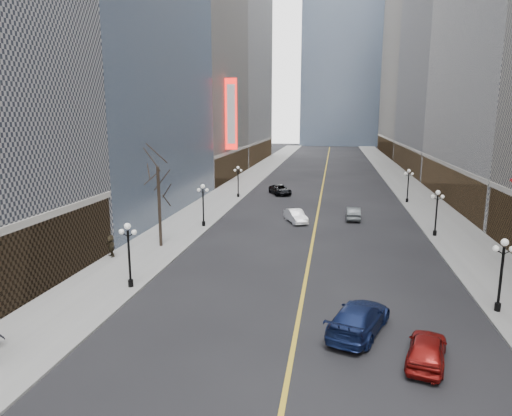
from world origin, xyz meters
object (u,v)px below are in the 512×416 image
at_px(streetlamp_east_3, 408,182).
at_px(streetlamp_west_2, 203,201).
at_px(streetlamp_west_1, 129,248).
at_px(car_sb_mid, 427,349).
at_px(streetlamp_east_2, 437,208).
at_px(car_sb_far, 353,213).
at_px(car_nb_far, 280,190).
at_px(streetlamp_east_1, 502,267).
at_px(streetlamp_west_3, 238,178).
at_px(car_nb_mid, 296,216).
at_px(car_sb_near, 359,318).

bearing_deg(streetlamp_east_3, streetlamp_west_2, -142.67).
relative_size(streetlamp_west_1, car_sb_mid, 1.05).
bearing_deg(streetlamp_east_2, car_sb_far, 139.42).
bearing_deg(car_sb_mid, streetlamp_east_2, -87.76).
distance_m(streetlamp_west_1, car_nb_far, 40.55).
relative_size(streetlamp_east_1, streetlamp_west_3, 1.00).
distance_m(streetlamp_west_2, car_nb_far, 22.91).
bearing_deg(streetlamp_west_3, streetlamp_east_3, 0.00).
distance_m(streetlamp_west_2, car_nb_mid, 10.56).
height_order(streetlamp_west_1, streetlamp_west_3, same).
bearing_deg(streetlamp_west_2, streetlamp_west_3, 90.00).
xyz_separation_m(streetlamp_west_3, car_nb_mid, (9.54, -14.02, -2.18)).
distance_m(streetlamp_east_3, car_nb_far, 18.54).
xyz_separation_m(streetlamp_east_1, car_sb_far, (-7.64, 24.54, -2.17)).
xyz_separation_m(streetlamp_east_1, streetlamp_east_3, (0.00, 36.00, 0.00)).
distance_m(streetlamp_west_1, car_sb_far, 29.36).
relative_size(streetlamp_east_2, streetlamp_west_3, 1.00).
height_order(car_nb_mid, car_sb_mid, car_sb_mid).
distance_m(car_nb_far, car_sb_near, 45.11).
bearing_deg(streetlamp_west_2, streetlamp_west_1, -90.00).
bearing_deg(streetlamp_east_3, streetlamp_west_3, 180.00).
bearing_deg(car_sb_mid, car_sb_near, -26.86).
relative_size(streetlamp_east_1, streetlamp_east_2, 1.00).
xyz_separation_m(streetlamp_east_2, streetlamp_east_3, (0.00, 18.00, 0.00)).
bearing_deg(car_sb_mid, streetlamp_east_3, -82.68).
bearing_deg(car_nb_far, streetlamp_west_1, -122.39).
height_order(streetlamp_east_1, streetlamp_west_2, same).
bearing_deg(streetlamp_west_2, car_sb_mid, -53.53).
bearing_deg(streetlamp_west_3, car_sb_far, -35.67).
distance_m(streetlamp_east_3, car_nb_mid, 19.98).
height_order(streetlamp_west_2, streetlamp_west_3, same).
height_order(streetlamp_east_1, streetlamp_east_3, same).
xyz_separation_m(car_nb_mid, car_sb_mid, (8.71, -28.67, 0.01)).
distance_m(streetlamp_east_3, car_sb_far, 13.94).
bearing_deg(car_nb_far, car_sb_mid, -99.29).
relative_size(streetlamp_west_1, streetlamp_west_2, 1.00).
bearing_deg(car_sb_far, car_nb_mid, 22.60).
bearing_deg(car_nb_far, streetlamp_west_2, -128.72).
height_order(streetlamp_west_2, car_sb_mid, streetlamp_west_2).
relative_size(streetlamp_west_3, car_sb_far, 1.02).
height_order(streetlamp_west_2, car_nb_far, streetlamp_west_2).
xyz_separation_m(streetlamp_east_2, car_nb_mid, (-14.06, 3.98, -2.18)).
relative_size(streetlamp_east_2, car_nb_mid, 1.04).
bearing_deg(car_nb_mid, car_sb_mid, -97.25).
bearing_deg(streetlamp_west_1, streetlamp_west_2, 90.00).
xyz_separation_m(streetlamp_east_2, streetlamp_west_1, (-23.60, -18.00, 0.00)).
bearing_deg(streetlamp_east_3, streetlamp_east_2, -90.00).
bearing_deg(streetlamp_west_3, streetlamp_east_2, -37.33).
relative_size(streetlamp_east_1, car_sb_mid, 1.05).
height_order(streetlamp_east_2, car_nb_mid, streetlamp_east_2).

